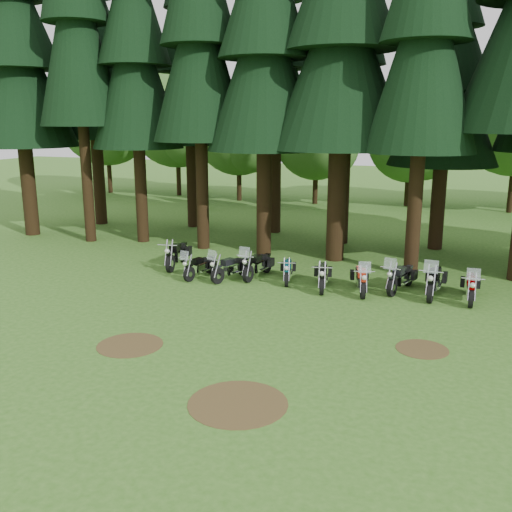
% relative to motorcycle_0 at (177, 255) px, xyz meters
% --- Properties ---
extents(ground, '(120.00, 120.00, 0.00)m').
position_rel_motorcycle_0_xyz_m(ground, '(5.77, -5.92, -0.51)').
color(ground, '#34691C').
rests_on(ground, ground).
extents(pine_front_0, '(5.49, 5.49, 16.17)m').
position_rel_motorcycle_0_xyz_m(pine_front_0, '(-10.44, 3.36, 9.17)').
color(pine_front_0, black).
rests_on(pine_front_0, ground).
extents(pine_front_2, '(4.32, 4.32, 16.22)m').
position_rel_motorcycle_0_xyz_m(pine_front_2, '(-4.01, 3.90, 9.20)').
color(pine_front_2, black).
rests_on(pine_front_2, ground).
extents(pine_front_3, '(4.32, 4.32, 17.57)m').
position_rel_motorcycle_0_xyz_m(pine_front_3, '(-0.52, 3.59, 10.01)').
color(pine_front_3, black).
rests_on(pine_front_3, ground).
extents(pine_front_4, '(4.95, 4.95, 16.33)m').
position_rel_motorcycle_0_xyz_m(pine_front_4, '(2.56, 3.49, 9.27)').
color(pine_front_4, black).
rests_on(pine_front_4, ground).
extents(pine_front_5, '(5.81, 5.81, 16.72)m').
position_rel_motorcycle_0_xyz_m(pine_front_5, '(5.84, 3.53, 9.50)').
color(pine_front_5, black).
rests_on(pine_front_5, ground).
extents(pine_front_6, '(4.15, 4.15, 16.75)m').
position_rel_motorcycle_0_xyz_m(pine_front_6, '(9.20, 2.11, 9.52)').
color(pine_front_6, black).
rests_on(pine_front_6, ground).
extents(pine_back_0, '(5.00, 5.00, 17.21)m').
position_rel_motorcycle_0_xyz_m(pine_back_0, '(-8.91, 7.33, 9.80)').
color(pine_back_0, black).
rests_on(pine_back_0, ground).
extents(pine_back_1, '(4.52, 4.52, 16.22)m').
position_rel_motorcycle_0_xyz_m(pine_back_1, '(-3.49, 8.43, 9.20)').
color(pine_back_1, black).
rests_on(pine_back_1, ground).
extents(pine_back_2, '(4.85, 4.85, 16.30)m').
position_rel_motorcycle_0_xyz_m(pine_back_2, '(1.39, 8.48, 9.25)').
color(pine_back_2, black).
rests_on(pine_back_2, ground).
extents(pine_back_3, '(4.35, 4.35, 16.20)m').
position_rel_motorcycle_0_xyz_m(pine_back_3, '(5.40, 7.02, 9.19)').
color(pine_back_3, black).
rests_on(pine_back_3, ground).
extents(pine_back_4, '(4.94, 4.94, 13.78)m').
position_rel_motorcycle_0_xyz_m(pine_back_4, '(9.80, 7.33, 7.74)').
color(pine_back_4, black).
rests_on(pine_back_4, ground).
extents(decid_0, '(8.00, 7.78, 10.00)m').
position_rel_motorcycle_0_xyz_m(decid_0, '(-16.33, 19.35, 5.39)').
color(decid_0, black).
rests_on(decid_0, ground).
extents(decid_1, '(7.91, 7.69, 9.88)m').
position_rel_motorcycle_0_xyz_m(decid_1, '(-10.22, 19.85, 5.32)').
color(decid_1, black).
rests_on(decid_1, ground).
extents(decid_2, '(6.72, 6.53, 8.40)m').
position_rel_motorcycle_0_xyz_m(decid_2, '(-4.67, 18.86, 4.44)').
color(decid_2, black).
rests_on(decid_2, ground).
extents(decid_3, '(6.12, 5.95, 7.65)m').
position_rel_motorcycle_0_xyz_m(decid_3, '(1.05, 19.21, 4.00)').
color(decid_3, black).
rests_on(decid_3, ground).
extents(decid_4, '(5.93, 5.76, 7.41)m').
position_rel_motorcycle_0_xyz_m(decid_4, '(7.35, 20.41, 3.86)').
color(decid_4, black).
rests_on(decid_4, ground).
extents(dirt_patch_0, '(1.80, 1.80, 0.01)m').
position_rel_motorcycle_0_xyz_m(dirt_patch_0, '(2.77, -7.92, -0.51)').
color(dirt_patch_0, '#4C3D1E').
rests_on(dirt_patch_0, ground).
extents(dirt_patch_1, '(1.40, 1.40, 0.01)m').
position_rel_motorcycle_0_xyz_m(dirt_patch_1, '(10.27, -5.42, -0.51)').
color(dirt_patch_1, '#4C3D1E').
rests_on(dirt_patch_1, ground).
extents(dirt_patch_2, '(2.20, 2.20, 0.01)m').
position_rel_motorcycle_0_xyz_m(dirt_patch_2, '(6.77, -9.92, -0.51)').
color(dirt_patch_2, '#4C3D1E').
rests_on(dirt_patch_2, ground).
extents(motorcycle_0, '(0.56, 2.45, 1.00)m').
position_rel_motorcycle_0_xyz_m(motorcycle_0, '(0.00, 0.00, 0.00)').
color(motorcycle_0, black).
rests_on(motorcycle_0, ground).
extents(motorcycle_1, '(0.62, 1.98, 1.25)m').
position_rel_motorcycle_0_xyz_m(motorcycle_1, '(1.59, -1.13, -0.09)').
color(motorcycle_1, black).
rests_on(motorcycle_1, ground).
extents(motorcycle_2, '(1.00, 2.08, 1.34)m').
position_rel_motorcycle_0_xyz_m(motorcycle_2, '(2.84, -1.01, -0.06)').
color(motorcycle_2, black).
rests_on(motorcycle_2, ground).
extents(motorcycle_3, '(0.57, 2.27, 1.43)m').
position_rel_motorcycle_0_xyz_m(motorcycle_3, '(3.68, -0.33, -0.03)').
color(motorcycle_3, black).
rests_on(motorcycle_3, ground).
extents(motorcycle_4, '(0.62, 1.95, 0.81)m').
position_rel_motorcycle_0_xyz_m(motorcycle_4, '(4.93, -0.44, -0.10)').
color(motorcycle_4, black).
rests_on(motorcycle_4, ground).
extents(motorcycle_5, '(0.60, 2.17, 0.89)m').
position_rel_motorcycle_0_xyz_m(motorcycle_5, '(6.39, -0.88, -0.06)').
color(motorcycle_5, black).
rests_on(motorcycle_5, ground).
extents(motorcycle_6, '(0.86, 2.19, 1.39)m').
position_rel_motorcycle_0_xyz_m(motorcycle_6, '(7.78, -0.89, -0.05)').
color(motorcycle_6, black).
rests_on(motorcycle_6, ground).
extents(motorcycle_7, '(0.85, 2.26, 1.43)m').
position_rel_motorcycle_0_xyz_m(motorcycle_7, '(9.08, -0.23, -0.03)').
color(motorcycle_7, black).
rests_on(motorcycle_7, ground).
extents(motorcycle_8, '(0.51, 2.46, 1.55)m').
position_rel_motorcycle_0_xyz_m(motorcycle_8, '(10.23, -0.42, 0.01)').
color(motorcycle_8, black).
rests_on(motorcycle_8, ground).
extents(motorcycle_9, '(0.42, 2.22, 1.40)m').
position_rel_motorcycle_0_xyz_m(motorcycle_9, '(11.43, -0.55, -0.04)').
color(motorcycle_9, black).
rests_on(motorcycle_9, ground).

